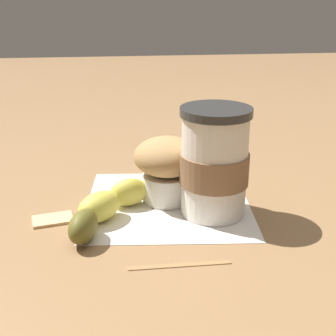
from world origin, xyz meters
name	(u,v)px	position (x,y,z in m)	size (l,w,h in m)	color
ground_plane	(168,204)	(0.00, 0.00, 0.00)	(3.00, 3.00, 0.00)	#936D47
paper_napkin	(168,203)	(0.00, 0.00, 0.00)	(0.22, 0.22, 0.00)	white
coffee_cup	(214,163)	(-0.05, 0.03, 0.07)	(0.09, 0.09, 0.14)	silver
muffin	(168,165)	(0.00, -0.01, 0.05)	(0.09, 0.09, 0.09)	white
banana	(104,208)	(0.08, 0.04, 0.02)	(0.11, 0.14, 0.04)	#D6CC4C
sugar_packet	(53,218)	(0.15, 0.03, 0.00)	(0.05, 0.03, 0.01)	#E0B27F
wooden_stirrer	(180,265)	(0.01, 0.15, 0.00)	(0.11, 0.01, 0.00)	#9E7547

